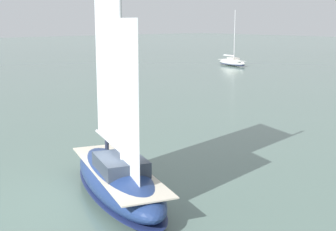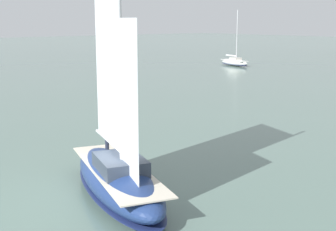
{
  "view_description": "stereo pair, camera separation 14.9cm",
  "coord_description": "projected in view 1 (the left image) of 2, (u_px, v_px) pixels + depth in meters",
  "views": [
    {
      "loc": [
        16.89,
        -11.37,
        7.94
      ],
      "look_at": [
        0.0,
        3.0,
        3.4
      ],
      "focal_mm": 50.0,
      "sensor_mm": 36.0,
      "label": 1
    },
    {
      "loc": [
        16.99,
        -11.26,
        7.94
      ],
      "look_at": [
        0.0,
        3.0,
        3.4
      ],
      "focal_mm": 50.0,
      "sensor_mm": 36.0,
      "label": 2
    }
  ],
  "objects": [
    {
      "name": "sailboat_main",
      "position": [
        118.0,
        174.0,
        21.19
      ],
      "size": [
        10.19,
        5.57,
        13.49
      ],
      "color": "navy",
      "rests_on": "ground"
    },
    {
      "name": "ground_plane",
      "position": [
        118.0,
        197.0,
        21.41
      ],
      "size": [
        400.0,
        400.0,
        0.0
      ],
      "primitive_type": "plane",
      "color": "slate"
    },
    {
      "name": "sailboat_moored_mid_channel",
      "position": [
        232.0,
        62.0,
        82.81
      ],
      "size": [
        7.27,
        3.3,
        9.67
      ],
      "color": "white",
      "rests_on": "ground"
    }
  ]
}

